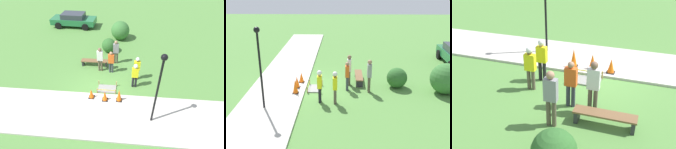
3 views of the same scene
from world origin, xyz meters
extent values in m
plane|color=#51843D|center=(0.00, 0.00, 0.00)|extent=(60.00, 60.00, 0.00)
cube|color=#BCB7AD|center=(0.00, -1.57, 0.05)|extent=(28.00, 3.14, 0.10)
cube|color=gray|center=(0.51, 0.52, 0.03)|extent=(1.12, 0.74, 0.06)
cube|color=tan|center=(-0.05, 0.15, 0.18)|extent=(0.05, 0.05, 0.36)
cube|color=tan|center=(1.08, 0.15, 0.18)|extent=(0.05, 0.05, 0.36)
cube|color=tan|center=(-0.05, 0.89, 0.18)|extent=(0.05, 0.05, 0.36)
cube|color=tan|center=(1.08, 0.89, 0.18)|extent=(0.05, 0.05, 0.36)
cube|color=yellow|center=(0.51, 0.15, 0.27)|extent=(1.12, 0.00, 0.04)
cube|color=black|center=(-0.30, -0.36, 0.11)|extent=(0.34, 0.34, 0.02)
cone|color=orange|center=(-0.30, -0.36, 0.42)|extent=(0.29, 0.29, 0.59)
cube|color=black|center=(0.51, -0.49, 0.11)|extent=(0.34, 0.34, 0.02)
cone|color=orange|center=(0.51, -0.49, 0.44)|extent=(0.29, 0.29, 0.63)
cube|color=black|center=(1.33, -0.45, 0.11)|extent=(0.34, 0.34, 0.02)
cone|color=orange|center=(1.33, -0.45, 0.52)|extent=(0.29, 0.29, 0.78)
cube|color=#2D2D33|center=(-1.58, 3.08, 0.20)|extent=(0.12, 0.40, 0.39)
cube|color=#2D2D33|center=(0.16, 3.08, 0.20)|extent=(0.12, 0.40, 0.39)
cube|color=brown|center=(-0.71, 3.08, 0.42)|extent=(1.94, 0.44, 0.06)
cylinder|color=black|center=(2.11, 0.95, 0.40)|extent=(0.14, 0.14, 0.80)
cylinder|color=black|center=(2.29, 0.95, 0.40)|extent=(0.14, 0.14, 0.80)
cube|color=yellow|center=(2.20, 0.95, 1.11)|extent=(0.40, 0.22, 0.63)
sphere|color=tan|center=(2.20, 0.95, 1.54)|extent=(0.22, 0.22, 0.22)
sphere|color=white|center=(2.20, 0.95, 1.60)|extent=(0.25, 0.25, 0.25)
cylinder|color=brown|center=(2.24, 1.73, 0.40)|extent=(0.14, 0.14, 0.79)
cylinder|color=brown|center=(2.42, 1.73, 0.40)|extent=(0.14, 0.14, 0.79)
cube|color=yellow|center=(2.33, 1.73, 1.11)|extent=(0.40, 0.22, 0.63)
sphere|color=brown|center=(2.33, 1.73, 1.53)|extent=(0.21, 0.21, 0.21)
sphere|color=white|center=(2.33, 1.73, 1.58)|extent=(0.25, 0.25, 0.25)
cylinder|color=#383D47|center=(0.51, 2.36, 0.40)|extent=(0.14, 0.14, 0.80)
cylinder|color=#383D47|center=(0.69, 2.36, 0.40)|extent=(0.14, 0.14, 0.80)
cube|color=#E55B1E|center=(0.60, 2.36, 1.12)|extent=(0.40, 0.22, 0.64)
sphere|color=#A37A5B|center=(0.60, 2.36, 1.55)|extent=(0.22, 0.22, 0.22)
cylinder|color=brown|center=(-0.27, 2.48, 0.44)|extent=(0.14, 0.14, 0.89)
cylinder|color=brown|center=(-0.09, 2.48, 0.44)|extent=(0.14, 0.14, 0.89)
cube|color=silver|center=(-0.18, 2.48, 1.24)|extent=(0.40, 0.22, 0.70)
sphere|color=brown|center=(-0.18, 2.48, 1.71)|extent=(0.24, 0.24, 0.24)
cylinder|color=brown|center=(0.75, 3.57, 0.45)|extent=(0.14, 0.14, 0.90)
cylinder|color=brown|center=(0.93, 3.57, 0.45)|extent=(0.14, 0.14, 0.90)
cube|color=gray|center=(0.84, 3.57, 1.26)|extent=(0.40, 0.22, 0.72)
sphere|color=#A37A5B|center=(0.84, 3.57, 1.74)|extent=(0.24, 0.24, 0.24)
cylinder|color=black|center=(3.06, -1.71, 1.95)|extent=(0.10, 0.10, 3.70)
sphere|color=black|center=(3.06, -1.71, 3.90)|extent=(0.28, 0.28, 0.28)
cube|color=#236B3D|center=(-4.19, 10.33, 0.64)|extent=(4.72, 2.00, 0.59)
cube|color=#2D333D|center=(-4.19, 10.33, 1.18)|extent=(2.39, 1.69, 0.50)
cylinder|color=black|center=(-2.71, 11.18, 0.35)|extent=(0.70, 0.27, 0.69)
cylinder|color=black|center=(-2.78, 9.37, 0.35)|extent=(0.70, 0.27, 0.69)
cylinder|color=black|center=(-5.59, 11.30, 0.35)|extent=(0.70, 0.27, 0.69)
cylinder|color=black|center=(-5.66, 9.49, 0.35)|extent=(0.70, 0.27, 0.69)
sphere|color=#387033|center=(0.93, 7.72, 0.85)|extent=(1.69, 1.69, 1.69)
sphere|color=#2D6028|center=(0.14, 5.22, 0.58)|extent=(1.17, 1.17, 1.17)
camera|label=1|loc=(1.58, -7.58, 7.47)|focal=28.00mm
camera|label=2|loc=(15.29, 2.14, 6.28)|focal=45.00mm
camera|label=3|loc=(-1.71, 10.05, 5.39)|focal=45.00mm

